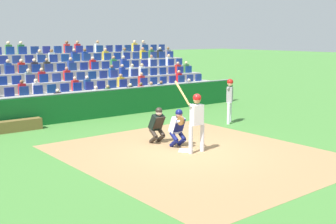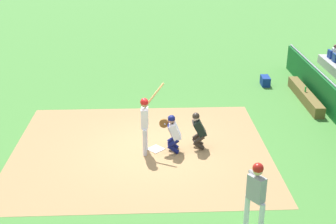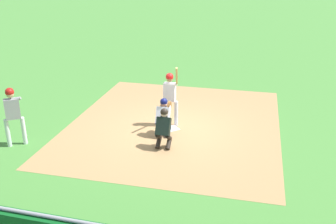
# 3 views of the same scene
# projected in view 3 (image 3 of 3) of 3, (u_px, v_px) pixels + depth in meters

# --- Properties ---
(ground_plane) EXTENTS (160.00, 160.00, 0.00)m
(ground_plane) POSITION_uv_depth(u_px,v_px,m) (172.00, 129.00, 13.15)
(ground_plane) COLOR #437C35
(infield_dirt_patch) EXTENTS (7.36, 8.51, 0.01)m
(infield_dirt_patch) POSITION_uv_depth(u_px,v_px,m) (175.00, 123.00, 13.60)
(infield_dirt_patch) COLOR #9F784E
(infield_dirt_patch) RESTS_ON ground_plane
(home_plate_marker) EXTENTS (0.62, 0.62, 0.02)m
(home_plate_marker) POSITION_uv_depth(u_px,v_px,m) (172.00, 129.00, 13.15)
(home_plate_marker) COLOR white
(home_plate_marker) RESTS_ON infield_dirt_patch
(batter_at_plate) EXTENTS (0.72, 0.77, 2.25)m
(batter_at_plate) POSITION_uv_depth(u_px,v_px,m) (170.00, 93.00, 13.04)
(batter_at_plate) COLOR silver
(batter_at_plate) RESTS_ON ground_plane
(catcher_crouching) EXTENTS (0.46, 0.71, 1.29)m
(catcher_crouching) POSITION_uv_depth(u_px,v_px,m) (164.00, 115.00, 12.41)
(catcher_crouching) COLOR #101553
(catcher_crouching) RESTS_ON ground_plane
(home_plate_umpire) EXTENTS (0.47, 0.49, 1.27)m
(home_plate_umpire) POSITION_uv_depth(u_px,v_px,m) (164.00, 127.00, 11.62)
(home_plate_umpire) COLOR #2B221C
(home_plate_umpire) RESTS_ON ground_plane
(on_deck_batter) EXTENTS (0.55, 0.46, 1.87)m
(on_deck_batter) POSITION_uv_depth(u_px,v_px,m) (13.00, 110.00, 11.61)
(on_deck_batter) COLOR silver
(on_deck_batter) RESTS_ON ground_plane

